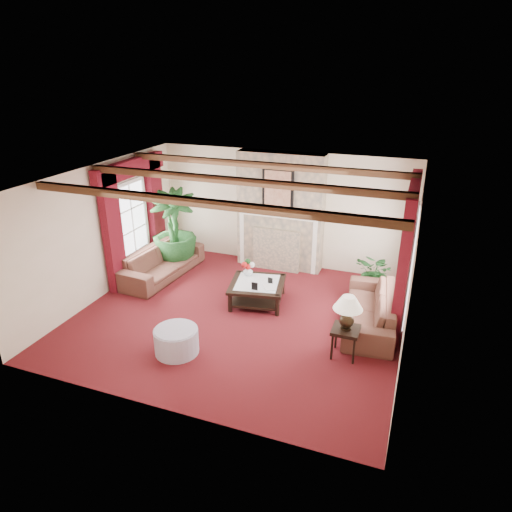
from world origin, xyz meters
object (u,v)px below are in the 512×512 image
at_px(coffee_table, 257,292).
at_px(ottoman, 176,341).
at_px(sofa_right, 370,303).
at_px(side_table, 345,342).
at_px(sofa_left, 161,258).
at_px(potted_palm, 175,246).

relative_size(coffee_table, ottoman, 1.44).
bearing_deg(sofa_right, side_table, -17.72).
distance_m(coffee_table, side_table, 2.34).
height_order(sofa_left, ottoman, sofa_left).
distance_m(sofa_right, potted_palm, 4.81).
bearing_deg(ottoman, sofa_right, 35.07).
bearing_deg(side_table, potted_palm, 153.04).
xyz_separation_m(potted_palm, ottoman, (1.78, -3.13, -0.30)).
height_order(sofa_right, side_table, sofa_right).
bearing_deg(potted_palm, sofa_right, -13.11).
xyz_separation_m(sofa_left, potted_palm, (0.02, 0.58, 0.07)).
bearing_deg(side_table, sofa_left, 159.46).
bearing_deg(ottoman, side_table, 18.25).
bearing_deg(side_table, ottoman, -161.75).
height_order(potted_palm, ottoman, potted_palm).
xyz_separation_m(sofa_left, ottoman, (1.80, -2.54, -0.23)).
distance_m(sofa_left, sofa_right, 4.73).
relative_size(potted_palm, coffee_table, 2.00).
relative_size(sofa_right, side_table, 4.37).
bearing_deg(sofa_right, ottoman, -60.47).
bearing_deg(coffee_table, ottoman, -118.43).
bearing_deg(sofa_right, potted_palm, -108.65).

